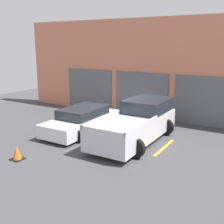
{
  "coord_description": "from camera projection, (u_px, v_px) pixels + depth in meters",
  "views": [
    {
      "loc": [
        6.87,
        -12.18,
        4.39
      ],
      "look_at": [
        0.0,
        -0.75,
        1.1
      ],
      "focal_mm": 45.0,
      "sensor_mm": 36.0,
      "label": 1
    }
  ],
  "objects": [
    {
      "name": "parking_stripe_centre",
      "position": [
        164.0,
        147.0,
        12.11
      ],
      "size": [
        0.12,
        2.2,
        0.01
      ],
      "primitive_type": "cube",
      "color": "gold",
      "rests_on": "ground"
    },
    {
      "name": "pickup_truck",
      "position": [
        137.0,
        123.0,
        12.9
      ],
      "size": [
        2.57,
        5.37,
        1.74
      ],
      "color": "silver",
      "rests_on": "ground"
    },
    {
      "name": "parking_stripe_left",
      "position": [
        107.0,
        136.0,
        13.58
      ],
      "size": [
        0.12,
        2.2,
        0.01
      ],
      "primitive_type": "cube",
      "color": "gold",
      "rests_on": "ground"
    },
    {
      "name": "shophouse_building",
      "position": [
        147.0,
        70.0,
        16.68
      ],
      "size": [
        17.63,
        0.68,
        5.81
      ],
      "color": "#D17A5B",
      "rests_on": "ground"
    },
    {
      "name": "sedan_white",
      "position": [
        82.0,
        120.0,
        14.2
      ],
      "size": [
        2.19,
        4.55,
        1.24
      ],
      "color": "white",
      "rests_on": "ground"
    },
    {
      "name": "parking_stripe_far_left",
      "position": [
        60.0,
        127.0,
        15.05
      ],
      "size": [
        0.12,
        2.2,
        0.01
      ],
      "primitive_type": "cube",
      "color": "gold",
      "rests_on": "ground"
    },
    {
      "name": "traffic_cone",
      "position": [
        17.0,
        153.0,
        10.82
      ],
      "size": [
        0.47,
        0.47,
        0.55
      ],
      "color": "black",
      "rests_on": "ground"
    },
    {
      "name": "ground_plane",
      "position": [
        119.0,
        130.0,
        14.62
      ],
      "size": [
        28.0,
        28.0,
        0.0
      ],
      "primitive_type": "plane",
      "color": "#3D3D3F"
    }
  ]
}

